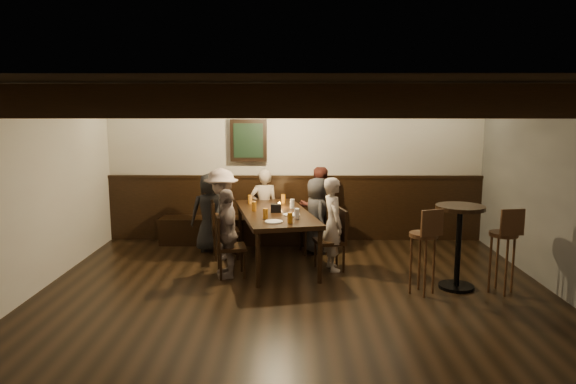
{
  "coord_description": "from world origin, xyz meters",
  "views": [
    {
      "loc": [
        -0.04,
        -5.36,
        2.27
      ],
      "look_at": [
        -0.11,
        1.3,
        1.2
      ],
      "focal_mm": 32.0,
      "sensor_mm": 36.0,
      "label": 1
    }
  ],
  "objects_px": {
    "chair_left_far": "(230,258)",
    "bar_stool_left": "(423,262)",
    "chair_right_near": "(315,235)",
    "person_right_far": "(333,224)",
    "person_bench_left": "(210,212)",
    "chair_right_far": "(331,251)",
    "person_left_near": "(222,214)",
    "dining_table": "(275,216)",
    "chair_left_near": "(224,241)",
    "high_top_table": "(459,234)",
    "person_bench_right": "(318,206)",
    "person_right_near": "(317,215)",
    "person_left_far": "(227,233)",
    "bar_stool_right": "(502,261)",
    "person_bench_centre": "(264,208)"
  },
  "relations": [
    {
      "from": "chair_left_far",
      "to": "bar_stool_left",
      "type": "relative_size",
      "value": 0.78
    },
    {
      "from": "chair_right_near",
      "to": "person_right_far",
      "type": "xyz_separation_m",
      "value": [
        0.22,
        -0.87,
        0.39
      ]
    },
    {
      "from": "person_bench_left",
      "to": "bar_stool_left",
      "type": "distance_m",
      "value": 3.53
    },
    {
      "from": "chair_right_far",
      "to": "person_left_near",
      "type": "xyz_separation_m",
      "value": [
        -1.63,
        0.56,
        0.43
      ]
    },
    {
      "from": "person_left_near",
      "to": "dining_table",
      "type": "bearing_deg",
      "value": 59.04
    },
    {
      "from": "person_left_near",
      "to": "chair_left_far",
      "type": "bearing_deg",
      "value": 2.03
    },
    {
      "from": "chair_left_near",
      "to": "bar_stool_left",
      "type": "relative_size",
      "value": 0.81
    },
    {
      "from": "high_top_table",
      "to": "person_bench_right",
      "type": "bearing_deg",
      "value": 128.37
    },
    {
      "from": "high_top_table",
      "to": "person_right_near",
      "type": "bearing_deg",
      "value": 136.37
    },
    {
      "from": "chair_right_far",
      "to": "chair_left_near",
      "type": "bearing_deg",
      "value": 57.94
    },
    {
      "from": "chair_right_near",
      "to": "high_top_table",
      "type": "xyz_separation_m",
      "value": [
        1.76,
        -1.64,
        0.43
      ]
    },
    {
      "from": "person_left_far",
      "to": "person_right_near",
      "type": "xyz_separation_m",
      "value": [
        1.27,
        1.2,
        -0.0
      ]
    },
    {
      "from": "person_right_near",
      "to": "bar_stool_right",
      "type": "distance_m",
      "value": 2.87
    },
    {
      "from": "chair_left_near",
      "to": "person_bench_left",
      "type": "height_order",
      "value": "person_bench_left"
    },
    {
      "from": "person_right_near",
      "to": "dining_table",
      "type": "bearing_deg",
      "value": 120.96
    },
    {
      "from": "person_left_near",
      "to": "person_right_near",
      "type": "xyz_separation_m",
      "value": [
        1.47,
        0.32,
        -0.09
      ]
    },
    {
      "from": "dining_table",
      "to": "chair_right_near",
      "type": "distance_m",
      "value": 0.96
    },
    {
      "from": "person_right_far",
      "to": "bar_stool_right",
      "type": "bearing_deg",
      "value": -126.8
    },
    {
      "from": "person_left_far",
      "to": "person_right_far",
      "type": "height_order",
      "value": "person_right_far"
    },
    {
      "from": "person_bench_centre",
      "to": "person_bench_right",
      "type": "relative_size",
      "value": 0.97
    },
    {
      "from": "person_left_far",
      "to": "bar_stool_left",
      "type": "relative_size",
      "value": 1.11
    },
    {
      "from": "person_right_far",
      "to": "bar_stool_left",
      "type": "xyz_separation_m",
      "value": [
        1.04,
        -0.97,
        -0.26
      ]
    },
    {
      "from": "person_bench_left",
      "to": "chair_right_far",
      "type": "bearing_deg",
      "value": 140.17
    },
    {
      "from": "chair_left_near",
      "to": "person_right_far",
      "type": "height_order",
      "value": "person_right_far"
    },
    {
      "from": "person_bench_centre",
      "to": "person_left_far",
      "type": "relative_size",
      "value": 1.06
    },
    {
      "from": "chair_right_far",
      "to": "bar_stool_left",
      "type": "height_order",
      "value": "bar_stool_left"
    },
    {
      "from": "dining_table",
      "to": "person_right_near",
      "type": "height_order",
      "value": "person_right_near"
    },
    {
      "from": "person_right_far",
      "to": "person_bench_right",
      "type": "bearing_deg",
      "value": -6.34
    },
    {
      "from": "bar_stool_left",
      "to": "person_bench_right",
      "type": "bearing_deg",
      "value": 96.0
    },
    {
      "from": "person_bench_centre",
      "to": "person_left_far",
      "type": "bearing_deg",
      "value": 63.43
    },
    {
      "from": "chair_right_far",
      "to": "person_right_far",
      "type": "xyz_separation_m",
      "value": [
        0.03,
        0.01,
        0.4
      ]
    },
    {
      "from": "chair_right_far",
      "to": "person_bench_centre",
      "type": "height_order",
      "value": "person_bench_centre"
    },
    {
      "from": "chair_right_near",
      "to": "person_left_far",
      "type": "xyz_separation_m",
      "value": [
        -1.24,
        -1.19,
        0.33
      ]
    },
    {
      "from": "chair_left_far",
      "to": "person_right_far",
      "type": "xyz_separation_m",
      "value": [
        1.43,
        0.32,
        0.4
      ]
    },
    {
      "from": "person_bench_right",
      "to": "high_top_table",
      "type": "bearing_deg",
      "value": 115.97
    },
    {
      "from": "person_left_far",
      "to": "person_right_near",
      "type": "bearing_deg",
      "value": 120.96
    },
    {
      "from": "dining_table",
      "to": "person_bench_left",
      "type": "distance_m",
      "value": 1.28
    },
    {
      "from": "person_bench_right",
      "to": "bar_stool_right",
      "type": "distance_m",
      "value": 3.16
    },
    {
      "from": "chair_left_far",
      "to": "chair_right_far",
      "type": "relative_size",
      "value": 0.98
    },
    {
      "from": "person_left_far",
      "to": "bar_stool_right",
      "type": "relative_size",
      "value": 1.11
    },
    {
      "from": "person_bench_right",
      "to": "person_left_far",
      "type": "height_order",
      "value": "person_bench_right"
    },
    {
      "from": "dining_table",
      "to": "person_left_far",
      "type": "bearing_deg",
      "value": -149.04
    },
    {
      "from": "chair_left_far",
      "to": "person_left_far",
      "type": "xyz_separation_m",
      "value": [
        -0.03,
        -0.01,
        0.35
      ]
    },
    {
      "from": "chair_left_near",
      "to": "person_right_near",
      "type": "height_order",
      "value": "person_right_near"
    },
    {
      "from": "chair_right_far",
      "to": "bar_stool_right",
      "type": "bearing_deg",
      "value": -126.33
    },
    {
      "from": "chair_right_near",
      "to": "person_bench_centre",
      "type": "height_order",
      "value": "person_bench_centre"
    },
    {
      "from": "dining_table",
      "to": "person_left_far",
      "type": "height_order",
      "value": "person_left_far"
    },
    {
      "from": "chair_right_near",
      "to": "person_bench_right",
      "type": "bearing_deg",
      "value": -21.87
    },
    {
      "from": "person_bench_left",
      "to": "high_top_table",
      "type": "relative_size",
      "value": 1.18
    },
    {
      "from": "chair_right_near",
      "to": "chair_left_far",
      "type": "bearing_deg",
      "value": 122.05
    }
  ]
}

